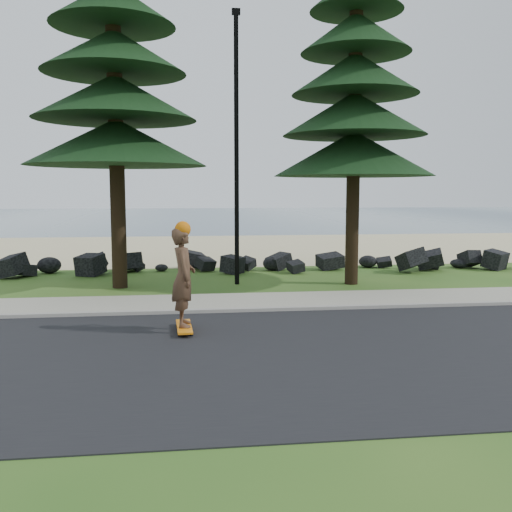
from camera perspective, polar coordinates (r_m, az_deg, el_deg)
The scene contains 10 objects.
ground at distance 14.43m, azimuth -0.75°, elevation -4.87°, with size 160.00×160.00×0.00m, color #2C561B.
road at distance 10.09m, azimuth 2.14°, elevation -9.84°, with size 160.00×7.00×0.02m, color black.
kerb at distance 13.54m, azimuth -0.32°, elevation -5.41°, with size 160.00×0.20×0.10m, color #9E988E.
sidewalk at distance 14.62m, azimuth -0.84°, elevation -4.56°, with size 160.00×2.00×0.08m, color #A09B86.
beach_sand at distance 28.74m, azimuth -3.97°, elevation 0.84°, with size 160.00×15.00×0.01m, color #C9BE86.
ocean at distance 65.14m, azimuth -5.77°, elevation 4.01°, with size 160.00×58.00×0.01m, color #2F495B.
seawall_boulders at distance 19.92m, azimuth -2.54°, elevation -1.70°, with size 60.00×2.40×1.10m, color black, non-canonical shape.
pine_right at distance 18.34m, azimuth 10.00°, elevation 22.81°, with size 4.80×4.80×12.72m.
lamp_post at distance 17.37m, azimuth -1.97°, elevation 10.77°, with size 0.25×0.14×8.14m.
skateboarder at distance 11.54m, azimuth -7.27°, elevation -2.14°, with size 0.51×1.21×2.23m.
Camera 1 is at (-1.57, -14.06, 2.86)m, focal length 40.00 mm.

